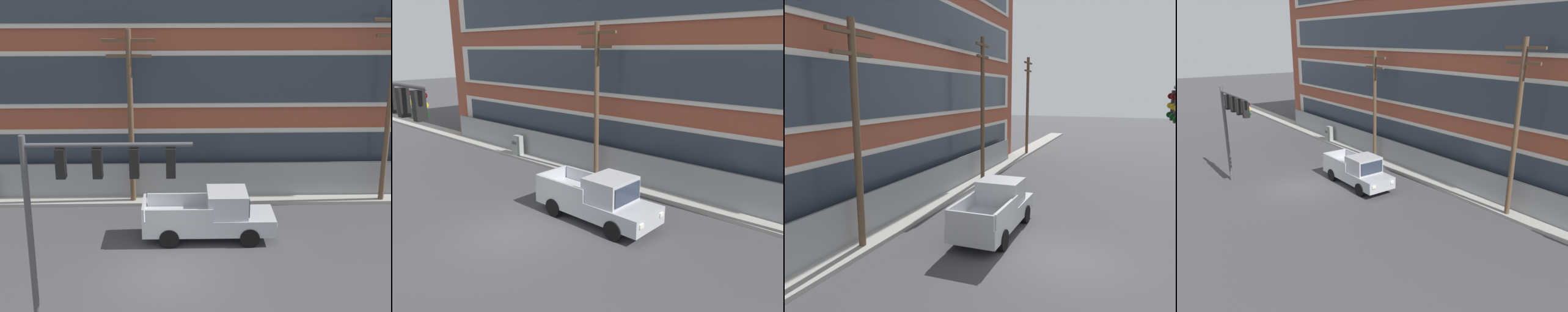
% 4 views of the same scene
% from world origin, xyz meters
% --- Properties ---
extents(ground_plane, '(160.00, 160.00, 0.00)m').
position_xyz_m(ground_plane, '(0.00, 0.00, 0.00)').
color(ground_plane, '#424244').
extents(sidewalk_building_side, '(80.00, 1.63, 0.16)m').
position_xyz_m(sidewalk_building_side, '(0.00, 7.67, 0.08)').
color(sidewalk_building_side, '#9E9B93').
rests_on(sidewalk_building_side, ground).
extents(brick_mill_building, '(39.40, 10.39, 15.40)m').
position_xyz_m(brick_mill_building, '(1.47, 13.38, 7.71)').
color(brick_mill_building, brown).
rests_on(brick_mill_building, ground).
extents(chain_link_fence, '(34.79, 0.06, 1.85)m').
position_xyz_m(chain_link_fence, '(0.63, 7.85, 0.94)').
color(chain_link_fence, gray).
rests_on(chain_link_fence, ground).
extents(traffic_signal_mast, '(5.04, 0.43, 6.24)m').
position_xyz_m(traffic_signal_mast, '(-2.32, -2.95, 4.64)').
color(traffic_signal_mast, '#4C4C51').
rests_on(traffic_signal_mast, ground).
extents(pickup_truck_silver, '(5.50, 2.02, 2.09)m').
position_xyz_m(pickup_truck_silver, '(1.85, 3.32, 0.97)').
color(pickup_truck_silver, '#B2B5BA').
rests_on(pickup_truck_silver, ground).
extents(utility_pole_near_corner, '(2.41, 0.26, 8.28)m').
position_xyz_m(utility_pole_near_corner, '(-1.73, 7.32, 4.59)').
color(utility_pole_near_corner, brown).
rests_on(utility_pole_near_corner, ground).
extents(utility_pole_midblock, '(2.11, 0.26, 9.17)m').
position_xyz_m(utility_pole_midblock, '(10.23, 7.16, 5.00)').
color(utility_pole_midblock, brown).
rests_on(utility_pole_midblock, ground).
extents(electrical_cabinet, '(0.62, 0.55, 1.44)m').
position_xyz_m(electrical_cabinet, '(-8.61, 7.24, 0.72)').
color(electrical_cabinet, '#939993').
rests_on(electrical_cabinet, ground).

